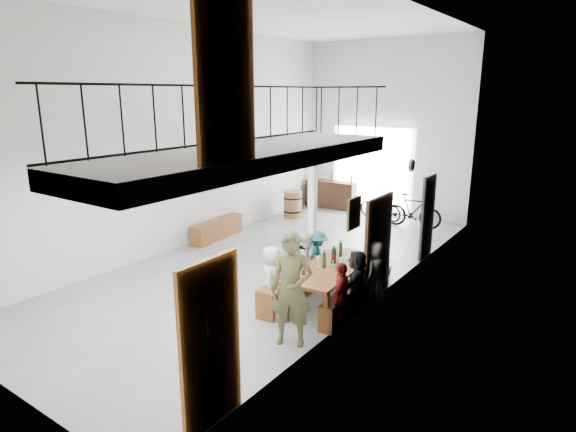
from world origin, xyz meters
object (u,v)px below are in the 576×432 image
Objects in this scene: tasting_table at (331,270)px; oak_barrel at (293,204)px; bicycle_near at (380,207)px; side_bench at (217,229)px; bench_inner at (296,285)px; serving_counter at (331,194)px; host_standing at (291,289)px.

tasting_table is 2.70× the size of oak_barrel.
bicycle_near is (2.38, 1.41, -0.03)m from oak_barrel.
oak_barrel is (0.42, 3.05, 0.17)m from side_bench.
tasting_table is 0.86m from bench_inner.
serving_counter is at bearing 80.05° from oak_barrel.
bicycle_near is (-2.08, 7.98, -0.53)m from host_standing.
bicycle_near reaches higher than bench_inner.
side_bench is at bearing 120.73° from host_standing.
bench_inner is (-0.73, -0.08, -0.45)m from tasting_table.
tasting_table is at bearing -152.68° from bicycle_near.
serving_counter is at bearing 88.30° from bicycle_near.
tasting_table reaches higher than bench_inner.
serving_counter is at bearing 115.14° from tasting_table.
bicycle_near is at bearing 30.65° from oak_barrel.
serving_counter is 9.41m from host_standing.
oak_barrel is 0.46× the size of host_standing.
side_bench is at bearing -97.89° from oak_barrel.
bench_inner is at bearing -27.27° from side_bench.
side_bench is 4.98m from serving_counter.
tasting_table is 6.60m from oak_barrel.
tasting_table is at bearing 73.34° from host_standing.
oak_barrel reaches higher than bicycle_near.
bench_inner is 6.61m from bicycle_near.
oak_barrel reaches higher than bench_inner.
host_standing is 8.27m from bicycle_near.
tasting_table is 5.11m from side_bench.
host_standing is (0.91, -1.47, 0.66)m from bench_inner.
host_standing reaches higher than oak_barrel.
oak_barrel reaches higher than side_bench.
serving_counter is (-3.22, 6.97, 0.20)m from bench_inner.
host_standing is at bearing -55.81° from oak_barrel.
bench_inner is 1.50× the size of bicycle_near.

